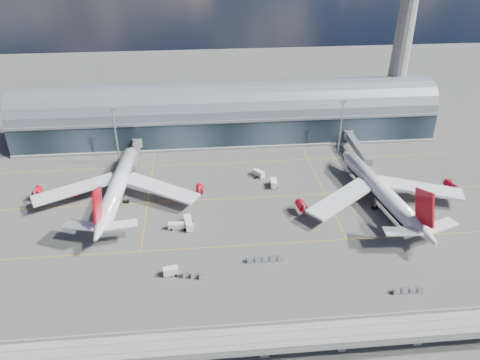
{
  "coord_description": "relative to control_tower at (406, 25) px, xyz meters",
  "views": [
    {
      "loc": [
        -13.65,
        -134.89,
        97.78
      ],
      "look_at": [
        -0.02,
        10.0,
        14.0
      ],
      "focal_mm": 35.0,
      "sensor_mm": 36.0,
      "label": 1
    }
  ],
  "objects": [
    {
      "name": "ground",
      "position": [
        -85.0,
        -83.0,
        -51.64
      ],
      "size": [
        500.0,
        500.0,
        0.0
      ],
      "primitive_type": "plane",
      "color": "#474744",
      "rests_on": "ground"
    },
    {
      "name": "taxi_lines",
      "position": [
        -85.0,
        -60.89,
        -51.63
      ],
      "size": [
        200.0,
        80.12,
        0.01
      ],
      "color": "gold",
      "rests_on": "ground"
    },
    {
      "name": "terminal",
      "position": [
        -85.0,
        -5.01,
        -40.3
      ],
      "size": [
        200.0,
        30.0,
        28.0
      ],
      "color": "#1B262E",
      "rests_on": "ground"
    },
    {
      "name": "control_tower",
      "position": [
        0.0,
        0.0,
        0.0
      ],
      "size": [
        19.0,
        19.0,
        103.0
      ],
      "color": "gray",
      "rests_on": "ground"
    },
    {
      "name": "guideway",
      "position": [
        -85.0,
        -138.0,
        -46.34
      ],
      "size": [
        220.0,
        8.5,
        7.2
      ],
      "color": "gray",
      "rests_on": "ground"
    },
    {
      "name": "floodlight_mast_left",
      "position": [
        -135.0,
        -28.0,
        -38.0
      ],
      "size": [
        3.0,
        0.7,
        25.7
      ],
      "color": "gray",
      "rests_on": "ground"
    },
    {
      "name": "floodlight_mast_right",
      "position": [
        -35.0,
        -28.0,
        -38.0
      ],
      "size": [
        3.0,
        0.7,
        25.7
      ],
      "color": "gray",
      "rests_on": "ground"
    },
    {
      "name": "airliner_left",
      "position": [
        -131.21,
        -60.45,
        -45.58
      ],
      "size": [
        66.24,
        69.61,
        21.2
      ],
      "rotation": [
        0.0,
        0.0,
        -0.07
      ],
      "color": "white",
      "rests_on": "ground"
    },
    {
      "name": "airliner_right",
      "position": [
        -31.16,
        -72.7,
        -45.94
      ],
      "size": [
        66.17,
        69.21,
        21.98
      ],
      "rotation": [
        0.0,
        0.0,
        0.14
      ],
      "color": "white",
      "rests_on": "ground"
    },
    {
      "name": "jet_bridge_left",
      "position": [
        -127.56,
        -29.88,
        -46.46
      ],
      "size": [
        4.4,
        28.0,
        7.25
      ],
      "color": "gray",
      "rests_on": "ground"
    },
    {
      "name": "jet_bridge_right",
      "position": [
        -27.92,
        -31.82,
        -46.46
      ],
      "size": [
        4.4,
        32.0,
        7.25
      ],
      "color": "gray",
      "rests_on": "ground"
    },
    {
      "name": "service_truck_0",
      "position": [
        -104.17,
        -80.35,
        -50.03
      ],
      "size": [
        3.57,
        7.78,
        3.1
      ],
      "rotation": [
        0.0,
        0.0,
        0.15
      ],
      "color": "silver",
      "rests_on": "ground"
    },
    {
      "name": "service_truck_1",
      "position": [
        -109.54,
        -105.42,
        -50.27
      ],
      "size": [
        4.91,
        2.81,
        2.71
      ],
      "rotation": [
        0.0,
        0.0,
        1.7
      ],
      "color": "silver",
      "rests_on": "ground"
    },
    {
      "name": "service_truck_2",
      "position": [
        -107.91,
        -81.23,
        -50.35
      ],
      "size": [
        6.94,
        2.44,
        2.48
      ],
      "rotation": [
        0.0,
        0.0,
        1.51
      ],
      "color": "silver",
      "rests_on": "ground"
    },
    {
      "name": "service_truck_3",
      "position": [
        -19.99,
        -83.72,
        -49.99
      ],
      "size": [
        5.29,
        7.1,
        3.22
      ],
      "rotation": [
        0.0,
        0.0,
        -0.47
      ],
      "color": "silver",
      "rests_on": "ground"
    },
    {
      "name": "service_truck_4",
      "position": [
        -69.57,
        -55.48,
        -50.08
      ],
      "size": [
        2.98,
        5.5,
        3.1
      ],
      "rotation": [
        0.0,
        0.0,
        -0.07
      ],
      "color": "silver",
      "rests_on": "ground"
    },
    {
      "name": "service_truck_5",
      "position": [
        -74.58,
        -46.27,
        -50.27
      ],
      "size": [
        4.91,
        5.73,
        2.67
      ],
      "rotation": [
        0.0,
        0.0,
        0.61
      ],
      "color": "silver",
      "rests_on": "ground"
    },
    {
      "name": "cargo_train_0",
      "position": [
        -102.54,
        -107.22,
        -50.77
      ],
      "size": [
        7.56,
        3.35,
        1.66
      ],
      "rotation": [
        0.0,
        0.0,
        1.82
      ],
      "color": "gray",
      "rests_on": "ground"
    },
    {
      "name": "cargo_train_1",
      "position": [
        -79.59,
        -101.81,
        -50.8
      ],
      "size": [
        12.03,
        1.74,
        1.59
      ],
      "rotation": [
        0.0,
        0.0,
        1.59
      ],
      "color": "gray",
      "rests_on": "ground"
    },
    {
      "name": "cargo_train_2",
      "position": [
        -39.63,
        -119.93,
        -50.82
      ],
      "size": [
        9.4,
        1.67,
        1.56
      ],
      "rotation": [
        0.0,
        0.0,
        1.59
      ],
      "color": "gray",
      "rests_on": "ground"
    }
  ]
}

